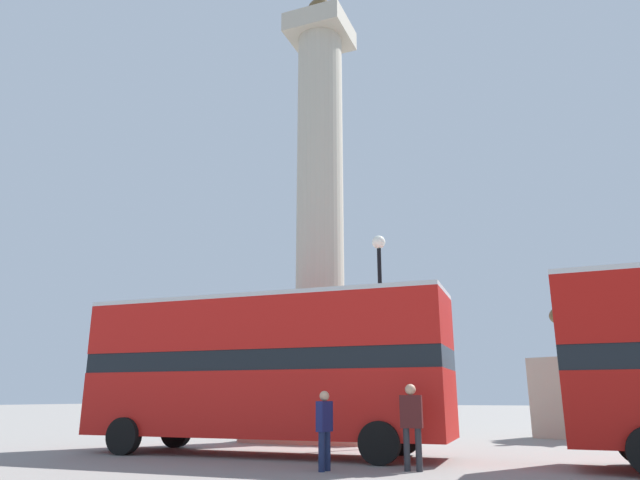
% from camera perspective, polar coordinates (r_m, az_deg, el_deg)
% --- Properties ---
extents(ground_plane, '(200.00, 200.00, 0.00)m').
position_cam_1_polar(ground_plane, '(22.43, 0.00, -19.39)').
color(ground_plane, gray).
extents(monument_column, '(4.49, 4.49, 19.16)m').
position_cam_1_polar(monument_column, '(23.13, 0.00, -0.77)').
color(monument_column, '#ADA593').
rests_on(monument_column, ground_plane).
extents(bus_b, '(10.53, 3.20, 4.33)m').
position_cam_1_polar(bus_b, '(16.81, -5.57, -12.47)').
color(bus_b, red).
rests_on(bus_b, ground_plane).
extents(equestrian_statue, '(4.34, 3.84, 6.53)m').
position_cam_1_polar(equestrian_statue, '(25.33, 25.16, -13.23)').
color(equestrian_statue, '#ADA593').
rests_on(equestrian_statue, ground_plane).
extents(street_lamp, '(0.46, 0.46, 6.95)m').
position_cam_1_polar(street_lamp, '(19.29, 6.11, -7.75)').
color(street_lamp, black).
rests_on(street_lamp, ground_plane).
extents(pedestrian_near_lamp, '(0.25, 0.47, 1.68)m').
position_cam_1_polar(pedestrian_near_lamp, '(13.16, 0.45, -18.09)').
color(pedestrian_near_lamp, '#192347').
rests_on(pedestrian_near_lamp, ground_plane).
extents(pedestrian_by_plinth, '(0.49, 0.24, 1.83)m').
position_cam_1_polar(pedestrian_by_plinth, '(13.29, 9.14, -17.38)').
color(pedestrian_by_plinth, '#28282D').
rests_on(pedestrian_by_plinth, ground_plane).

